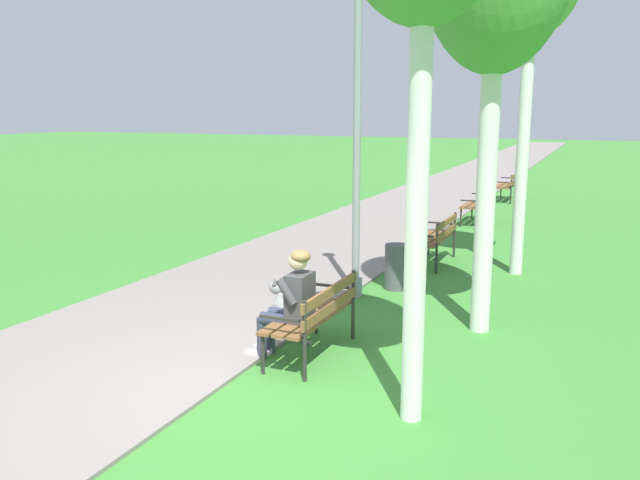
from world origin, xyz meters
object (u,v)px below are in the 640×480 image
object	(u,v)px
park_bench_mid	(436,236)
pedestrian_distant	(488,152)
litter_bin	(396,267)
dog_grey	(288,316)
park_bench_far	(479,202)
park_bench_furthest	(508,184)
park_bench_near	(316,312)
person_seated_on_near_bench	(291,300)
lamp_post_near	(357,136)

from	to	relation	value
park_bench_mid	pedestrian_distant	xyz separation A→B (m)	(-2.33, 19.20, 0.33)
litter_bin	park_bench_mid	bearing A→B (deg)	85.55
dog_grey	park_bench_far	bearing A→B (deg)	86.06
park_bench_furthest	park_bench_near	bearing A→B (deg)	-90.47
park_bench_near	park_bench_mid	xyz separation A→B (m)	(0.14, 4.97, 0.00)
person_seated_on_near_bench	dog_grey	world-z (taller)	person_seated_on_near_bench
park_bench_far	litter_bin	xyz separation A→B (m)	(-0.06, -6.62, -0.16)
person_seated_on_near_bench	park_bench_mid	bearing A→B (deg)	86.21
park_bench_near	lamp_post_near	size ratio (longest dim) A/B	0.33
park_bench_furthest	litter_bin	distance (m)	11.03
park_bench_near	lamp_post_near	distance (m)	3.09
pedestrian_distant	person_seated_on_near_bench	bearing A→B (deg)	-85.34
litter_bin	dog_grey	bearing A→B (deg)	-102.39
park_bench_near	park_bench_mid	bearing A→B (deg)	88.43
park_bench_far	person_seated_on_near_bench	xyz separation A→B (m)	(-0.26, -9.90, 0.17)
park_bench_mid	park_bench_furthest	bearing A→B (deg)	90.13
lamp_post_near	litter_bin	distance (m)	2.15
park_bench_far	pedestrian_distant	world-z (taller)	pedestrian_distant
lamp_post_near	park_bench_far	bearing A→B (deg)	86.10
pedestrian_distant	litter_bin	bearing A→B (deg)	-84.10
park_bench_furthest	person_seated_on_near_bench	world-z (taller)	person_seated_on_near_bench
dog_grey	litter_bin	world-z (taller)	dog_grey
park_bench_furthest	dog_grey	world-z (taller)	park_bench_furthest
park_bench_far	dog_grey	xyz separation A→B (m)	(-0.63, -9.22, -0.25)
lamp_post_near	litter_bin	xyz separation A→B (m)	(0.43, 0.63, -2.00)
litter_bin	person_seated_on_near_bench	bearing A→B (deg)	-93.41
park_bench_mid	dog_grey	bearing A→B (deg)	-99.08
park_bench_near	litter_bin	xyz separation A→B (m)	(-0.01, 3.08, -0.16)
dog_grey	litter_bin	size ratio (longest dim) A/B	1.11
park_bench_near	person_seated_on_near_bench	world-z (taller)	person_seated_on_near_bench
park_bench_near	park_bench_far	distance (m)	9.69
park_bench_mid	lamp_post_near	bearing A→B (deg)	-102.90
park_bench_mid	litter_bin	distance (m)	1.91
park_bench_far	lamp_post_near	distance (m)	7.50
person_seated_on_near_bench	lamp_post_near	distance (m)	3.14
park_bench_near	lamp_post_near	xyz separation A→B (m)	(-0.44, 2.44, 1.84)
person_seated_on_near_bench	park_bench_near	bearing A→B (deg)	44.70
park_bench_furthest	lamp_post_near	size ratio (longest dim) A/B	0.33
litter_bin	pedestrian_distant	world-z (taller)	pedestrian_distant
park_bench_mid	dog_grey	xyz separation A→B (m)	(-0.72, -4.50, -0.25)
park_bench_far	person_seated_on_near_bench	bearing A→B (deg)	-91.49
park_bench_mid	dog_grey	size ratio (longest dim) A/B	1.94
litter_bin	pedestrian_distant	xyz separation A→B (m)	(-2.18, 21.10, 0.49)
litter_bin	pedestrian_distant	size ratio (longest dim) A/B	0.42
lamp_post_near	pedestrian_distant	world-z (taller)	lamp_post_near
park_bench_near	park_bench_furthest	world-z (taller)	same
park_bench_furthest	park_bench_far	bearing A→B (deg)	-90.85
park_bench_far	park_bench_furthest	size ratio (longest dim) A/B	1.00
park_bench_near	pedestrian_distant	world-z (taller)	pedestrian_distant
park_bench_far	person_seated_on_near_bench	size ratio (longest dim) A/B	1.20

